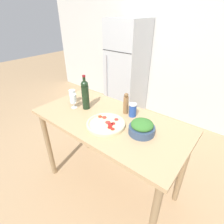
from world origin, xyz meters
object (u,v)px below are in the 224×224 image
at_px(salad_bowl, 142,128).
at_px(salt_canister, 133,110).
at_px(refrigerator, 127,70).
at_px(wine_glass_far, 72,94).
at_px(homemade_pizza, 106,124).
at_px(pepper_mill, 126,104).
at_px(wine_glass_near, 73,99).
at_px(wine_bottle, 85,94).

xyz_separation_m(salad_bowl, salt_canister, (-0.21, 0.18, 0.01)).
bearing_deg(refrigerator, salt_canister, -53.49).
relative_size(wine_glass_far, homemade_pizza, 0.43).
xyz_separation_m(wine_glass_far, homemade_pizza, (0.56, -0.10, -0.09)).
height_order(pepper_mill, salad_bowl, pepper_mill).
height_order(wine_glass_far, pepper_mill, pepper_mill).
distance_m(refrigerator, salt_canister, 1.75).
bearing_deg(homemade_pizza, wine_glass_near, 175.42).
bearing_deg(salad_bowl, wine_bottle, 178.98).
bearing_deg(salad_bowl, homemade_pizza, -162.14).
bearing_deg(homemade_pizza, salad_bowl, 17.86).
bearing_deg(wine_bottle, salt_canister, 20.64).
xyz_separation_m(wine_bottle, pepper_mill, (0.37, 0.18, -0.06)).
relative_size(pepper_mill, salad_bowl, 0.99).
relative_size(wine_glass_near, salt_canister, 1.15).
xyz_separation_m(refrigerator, salad_bowl, (1.25, -1.59, 0.13)).
distance_m(salad_bowl, salt_canister, 0.28).
distance_m(refrigerator, wine_glass_near, 1.72).
height_order(refrigerator, salt_canister, refrigerator).
bearing_deg(wine_bottle, salad_bowl, -1.02).
height_order(homemade_pizza, salt_canister, salt_canister).
relative_size(wine_glass_near, wine_glass_far, 1.00).
height_order(wine_bottle, homemade_pizza, wine_bottle).
distance_m(homemade_pizza, salt_canister, 0.30).
height_order(refrigerator, homemade_pizza, refrigerator).
distance_m(refrigerator, wine_glass_far, 1.64).
bearing_deg(salt_canister, wine_glass_near, -156.64).
xyz_separation_m(wine_glass_near, salt_canister, (0.56, 0.24, -0.04)).
relative_size(wine_glass_near, homemade_pizza, 0.43).
bearing_deg(wine_glass_far, pepper_mill, 17.60).
bearing_deg(wine_glass_near, salad_bowl, 4.44).
xyz_separation_m(refrigerator, wine_glass_near, (0.48, -1.64, 0.18)).
bearing_deg(homemade_pizza, wine_glass_far, 169.56).
height_order(wine_glass_near, pepper_mill, pepper_mill).
bearing_deg(wine_bottle, homemade_pizza, -16.82).
bearing_deg(wine_glass_near, wine_bottle, 33.62).
height_order(refrigerator, wine_glass_near, refrigerator).
distance_m(wine_bottle, homemade_pizza, 0.40).
xyz_separation_m(wine_bottle, homemade_pizza, (0.36, -0.11, -0.14)).
distance_m(wine_bottle, wine_glass_far, 0.21).
xyz_separation_m(wine_bottle, wine_glass_near, (-0.11, -0.07, -0.06)).
bearing_deg(refrigerator, homemade_pizza, -60.66).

